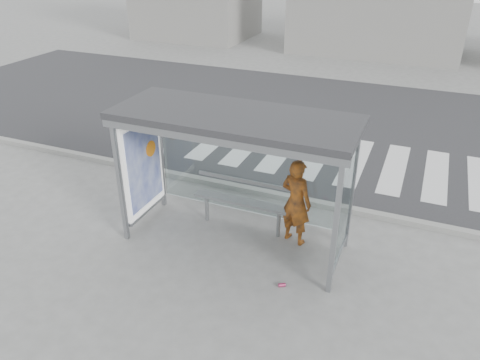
% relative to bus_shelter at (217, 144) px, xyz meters
% --- Properties ---
extents(ground, '(80.00, 80.00, 0.00)m').
position_rel_bus_shelter_xyz_m(ground, '(0.37, -0.06, -1.98)').
color(ground, slate).
rests_on(ground, ground).
extents(road, '(30.00, 10.00, 0.01)m').
position_rel_bus_shelter_xyz_m(road, '(0.37, 6.94, -1.98)').
color(road, '#2C2C2E').
rests_on(road, ground).
extents(curb, '(30.00, 0.18, 0.12)m').
position_rel_bus_shelter_xyz_m(curb, '(0.37, 1.89, -1.92)').
color(curb, gray).
rests_on(curb, ground).
extents(crosswalk, '(7.55, 3.00, 0.00)m').
position_rel_bus_shelter_xyz_m(crosswalk, '(1.37, 4.44, -1.98)').
color(crosswalk, silver).
rests_on(crosswalk, ground).
extents(bus_shelter, '(4.25, 1.65, 2.62)m').
position_rel_bus_shelter_xyz_m(bus_shelter, '(0.00, 0.00, 0.00)').
color(bus_shelter, gray).
rests_on(bus_shelter, ground).
extents(person, '(0.73, 0.58, 1.73)m').
position_rel_bus_shelter_xyz_m(person, '(1.41, 0.43, -1.12)').
color(person, orange).
rests_on(person, ground).
extents(bench, '(2.00, 0.30, 1.03)m').
position_rel_bus_shelter_xyz_m(bench, '(0.30, 0.46, -1.38)').
color(bench, gray).
rests_on(bench, ground).
extents(soda_can, '(0.14, 0.12, 0.07)m').
position_rel_bus_shelter_xyz_m(soda_can, '(1.62, -0.95, -1.95)').
color(soda_can, '#C73A6D').
rests_on(soda_can, ground).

